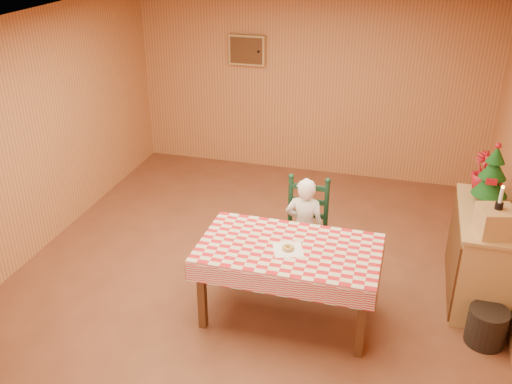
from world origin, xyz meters
TOP-DOWN VIEW (x-y plane):
  - ground at (0.00, 0.00)m, footprint 6.00×6.00m
  - cabin_walls at (-0.00, 0.53)m, footprint 5.10×6.05m
  - dining_table at (0.50, -0.45)m, footprint 1.66×0.96m
  - ladder_chair at (0.50, 0.34)m, footprint 0.44×0.40m
  - seated_child at (0.50, 0.28)m, footprint 0.41×0.27m
  - napkin at (0.50, -0.50)m, footprint 0.33×0.33m
  - donut at (0.50, -0.50)m, footprint 0.13×0.13m
  - shelf_unit at (2.23, 0.40)m, footprint 0.54×1.24m
  - crate at (2.24, 0.00)m, footprint 0.36×0.36m
  - christmas_tree at (2.24, 0.65)m, footprint 0.34×0.34m
  - flower_arrangement at (2.19, 0.95)m, footprint 0.27×0.27m
  - candle_set at (2.24, 0.00)m, footprint 0.07×0.07m
  - storage_bin at (2.29, -0.34)m, footprint 0.45×0.45m

SIDE VIEW (x-z plane):
  - ground at x=0.00m, z-range 0.00..0.00m
  - storage_bin at x=2.29m, z-range 0.00..0.35m
  - shelf_unit at x=2.23m, z-range 0.00..0.93m
  - ladder_chair at x=0.50m, z-range -0.04..1.04m
  - seated_child at x=0.50m, z-range 0.00..1.12m
  - dining_table at x=0.50m, z-range 0.30..1.07m
  - napkin at x=0.50m, z-range 0.77..0.77m
  - donut at x=0.50m, z-range 0.77..0.81m
  - crate at x=2.24m, z-range 0.93..1.18m
  - flower_arrangement at x=2.19m, z-range 0.93..1.32m
  - christmas_tree at x=2.24m, z-range 0.90..1.52m
  - candle_set at x=2.24m, z-range 1.13..1.36m
  - cabin_walls at x=0.00m, z-range 0.50..3.15m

